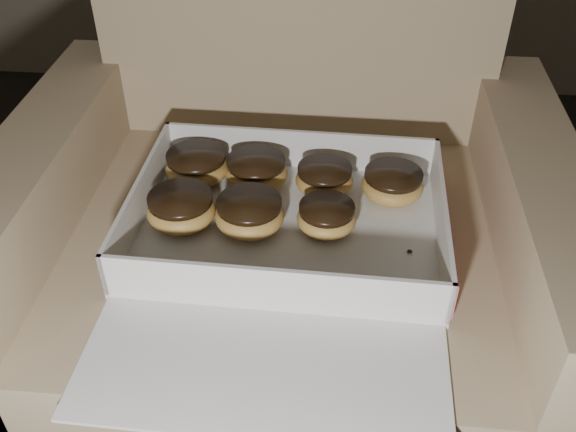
# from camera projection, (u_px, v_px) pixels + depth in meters

# --- Properties ---
(armchair) EXTENTS (0.81, 0.68, 0.84)m
(armchair) POSITION_uv_depth(u_px,v_px,m) (286.00, 258.00, 1.04)
(armchair) COLOR #937E5D
(armchair) RESTS_ON floor
(bakery_box) EXTENTS (0.44, 0.51, 0.07)m
(bakery_box) POSITION_uv_depth(u_px,v_px,m) (287.00, 245.00, 0.87)
(bakery_box) COLOR silver
(bakery_box) RESTS_ON armchair
(donut_a) EXTENTS (0.10, 0.10, 0.05)m
(donut_a) POSITION_uv_depth(u_px,v_px,m) (197.00, 166.00, 0.99)
(donut_a) COLOR #C19343
(donut_a) RESTS_ON bakery_box
(donut_b) EXTENTS (0.09, 0.09, 0.05)m
(donut_b) POSITION_uv_depth(u_px,v_px,m) (393.00, 184.00, 0.95)
(donut_b) COLOR #C19343
(donut_b) RESTS_ON bakery_box
(donut_c) EXTENTS (0.09, 0.09, 0.04)m
(donut_c) POSITION_uv_depth(u_px,v_px,m) (324.00, 178.00, 0.97)
(donut_c) COLOR #C19343
(donut_c) RESTS_ON bakery_box
(donut_d) EXTENTS (0.08, 0.08, 0.04)m
(donut_d) POSITION_uv_depth(u_px,v_px,m) (327.00, 217.00, 0.90)
(donut_d) COLOR #C19343
(donut_d) RESTS_ON bakery_box
(donut_e) EXTENTS (0.10, 0.10, 0.05)m
(donut_e) POSITION_uv_depth(u_px,v_px,m) (250.00, 214.00, 0.90)
(donut_e) COLOR #C19343
(donut_e) RESTS_ON bakery_box
(donut_f) EXTENTS (0.10, 0.10, 0.05)m
(donut_f) POSITION_uv_depth(u_px,v_px,m) (256.00, 171.00, 0.98)
(donut_f) COLOR #C19343
(donut_f) RESTS_ON bakery_box
(donut_g) EXTENTS (0.10, 0.10, 0.05)m
(donut_g) POSITION_uv_depth(u_px,v_px,m) (181.00, 209.00, 0.90)
(donut_g) COLOR #C19343
(donut_g) RESTS_ON bakery_box
(crumb_a) EXTENTS (0.01, 0.01, 0.00)m
(crumb_a) POSITION_uv_depth(u_px,v_px,m) (177.00, 273.00, 0.84)
(crumb_a) COLOR black
(crumb_a) RESTS_ON bakery_box
(crumb_b) EXTENTS (0.01, 0.01, 0.00)m
(crumb_b) POSITION_uv_depth(u_px,v_px,m) (410.00, 251.00, 0.87)
(crumb_b) COLOR black
(crumb_b) RESTS_ON bakery_box
(crumb_c) EXTENTS (0.01, 0.01, 0.00)m
(crumb_c) POSITION_uv_depth(u_px,v_px,m) (385.00, 304.00, 0.79)
(crumb_c) COLOR black
(crumb_c) RESTS_ON bakery_box
(crumb_d) EXTENTS (0.01, 0.01, 0.00)m
(crumb_d) POSITION_uv_depth(u_px,v_px,m) (428.00, 291.00, 0.81)
(crumb_d) COLOR black
(crumb_d) RESTS_ON bakery_box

